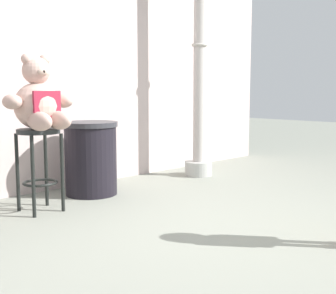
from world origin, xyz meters
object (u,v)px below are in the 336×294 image
(teddy_bear, at_px, (39,102))
(bar_stool_with_teddy, at_px, (39,153))
(trash_bin, at_px, (91,158))
(lamppost, at_px, (199,87))

(teddy_bear, bearing_deg, bar_stool_with_teddy, 90.00)
(teddy_bear, distance_m, trash_bin, 0.97)
(bar_stool_with_teddy, xyz_separation_m, trash_bin, (0.71, 0.23, -0.15))
(teddy_bear, distance_m, lamppost, 2.30)
(bar_stool_with_teddy, height_order, lamppost, lamppost)
(bar_stool_with_teddy, height_order, trash_bin, trash_bin)
(lamppost, bearing_deg, bar_stool_with_teddy, -176.73)
(teddy_bear, height_order, trash_bin, teddy_bear)
(bar_stool_with_teddy, relative_size, trash_bin, 0.98)
(teddy_bear, relative_size, trash_bin, 0.86)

